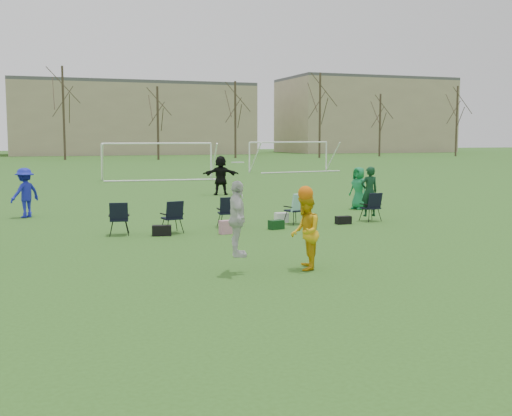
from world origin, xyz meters
name	(u,v)px	position (x,y,z in m)	size (l,w,h in m)	color
ground	(270,292)	(0.00, 0.00, 0.00)	(260.00, 260.00, 0.00)	#2F581B
fielder_blue	(25,193)	(-4.30, 13.11, 0.88)	(1.13, 0.65, 1.76)	#161EAB
fielder_green_far	(359,188)	(8.08, 11.54, 0.83)	(0.81, 0.53, 1.66)	#157943
fielder_black	(221,175)	(4.72, 19.38, 0.96)	(1.79, 0.57, 1.93)	black
center_contest	(278,226)	(0.79, 1.66, 0.97)	(2.21, 1.10, 2.35)	silver
sideline_setup	(268,209)	(2.99, 8.15, 0.54)	(9.13, 2.16, 1.84)	#0E331C
goal_mid	(158,151)	(4.00, 32.00, 1.92)	(7.40, 0.63, 2.46)	white
goal_right	(289,148)	(16.00, 38.00, 1.92)	(7.35, 1.14, 2.46)	white
tree_line	(67,118)	(0.24, 69.85, 5.09)	(110.28, 3.28, 11.40)	#382B21
building_row	(99,117)	(6.73, 96.00, 5.99)	(126.00, 16.00, 13.00)	tan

